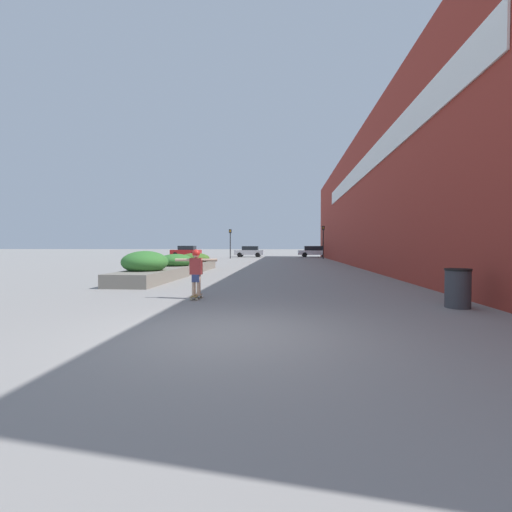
{
  "coord_description": "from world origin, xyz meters",
  "views": [
    {
      "loc": [
        0.96,
        -5.6,
        1.47
      ],
      "look_at": [
        -0.72,
        14.17,
        0.89
      ],
      "focal_mm": 24.0,
      "sensor_mm": 36.0,
      "label": 1
    }
  ],
  "objects_px": {
    "skateboard": "(196,296)",
    "skateboarder": "(196,268)",
    "trash_bin": "(458,288)",
    "traffic_light_right": "(323,237)",
    "car_center_right": "(250,251)",
    "car_rightmost": "(384,251)",
    "car_leftmost": "(314,251)",
    "traffic_light_left": "(230,239)",
    "car_center_left": "(186,251)"
  },
  "relations": [
    {
      "from": "skateboard",
      "to": "skateboarder",
      "type": "relative_size",
      "value": 0.52
    },
    {
      "from": "trash_bin",
      "to": "traffic_light_right",
      "type": "relative_size",
      "value": 0.25
    },
    {
      "from": "car_center_right",
      "to": "traffic_light_right",
      "type": "height_order",
      "value": "traffic_light_right"
    },
    {
      "from": "car_rightmost",
      "to": "skateboarder",
      "type": "bearing_deg",
      "value": 156.87
    },
    {
      "from": "car_leftmost",
      "to": "car_center_right",
      "type": "relative_size",
      "value": 1.16
    },
    {
      "from": "trash_bin",
      "to": "car_center_right",
      "type": "height_order",
      "value": "car_center_right"
    },
    {
      "from": "car_leftmost",
      "to": "car_rightmost",
      "type": "xyz_separation_m",
      "value": [
        8.49,
        -1.81,
        0.07
      ]
    },
    {
      "from": "car_leftmost",
      "to": "traffic_light_right",
      "type": "distance_m",
      "value": 6.79
    },
    {
      "from": "skateboard",
      "to": "car_leftmost",
      "type": "xyz_separation_m",
      "value": [
        6.33,
        36.49,
        0.69
      ]
    },
    {
      "from": "skateboarder",
      "to": "car_center_right",
      "type": "relative_size",
      "value": 0.33
    },
    {
      "from": "car_leftmost",
      "to": "skateboard",
      "type": "bearing_deg",
      "value": -9.84
    },
    {
      "from": "skateboarder",
      "to": "car_center_right",
      "type": "xyz_separation_m",
      "value": [
        -2.26,
        36.0,
        -0.12
      ]
    },
    {
      "from": "trash_bin",
      "to": "traffic_light_left",
      "type": "height_order",
      "value": "traffic_light_left"
    },
    {
      "from": "trash_bin",
      "to": "car_center_left",
      "type": "relative_size",
      "value": 0.24
    },
    {
      "from": "skateboarder",
      "to": "trash_bin",
      "type": "distance_m",
      "value": 6.6
    },
    {
      "from": "trash_bin",
      "to": "car_rightmost",
      "type": "height_order",
      "value": "car_rightmost"
    },
    {
      "from": "traffic_light_left",
      "to": "trash_bin",
      "type": "bearing_deg",
      "value": -71.38
    },
    {
      "from": "traffic_light_right",
      "to": "skateboarder",
      "type": "bearing_deg",
      "value": -102.73
    },
    {
      "from": "car_center_right",
      "to": "car_rightmost",
      "type": "height_order",
      "value": "car_rightmost"
    },
    {
      "from": "trash_bin",
      "to": "car_center_left",
      "type": "xyz_separation_m",
      "value": [
        -17.57,
        37.33,
        0.31
      ]
    },
    {
      "from": "car_center_left",
      "to": "car_center_right",
      "type": "relative_size",
      "value": 1.04
    },
    {
      "from": "car_center_right",
      "to": "traffic_light_left",
      "type": "distance_m",
      "value": 6.14
    },
    {
      "from": "car_center_right",
      "to": "traffic_light_right",
      "type": "bearing_deg",
      "value": -123.9
    },
    {
      "from": "car_center_left",
      "to": "traffic_light_right",
      "type": "relative_size",
      "value": 1.06
    },
    {
      "from": "car_rightmost",
      "to": "trash_bin",
      "type": "bearing_deg",
      "value": 166.88
    },
    {
      "from": "trash_bin",
      "to": "car_center_left",
      "type": "height_order",
      "value": "car_center_left"
    },
    {
      "from": "skateboard",
      "to": "skateboarder",
      "type": "bearing_deg",
      "value": 0.0
    },
    {
      "from": "skateboard",
      "to": "traffic_light_left",
      "type": "distance_m",
      "value": 30.65
    },
    {
      "from": "car_center_right",
      "to": "car_rightmost",
      "type": "xyz_separation_m",
      "value": [
        17.07,
        -1.33,
        0.08
      ]
    },
    {
      "from": "skateboarder",
      "to": "car_center_left",
      "type": "relative_size",
      "value": 0.32
    },
    {
      "from": "car_rightmost",
      "to": "car_leftmost",
      "type": "bearing_deg",
      "value": 77.95
    },
    {
      "from": "car_center_left",
      "to": "car_center_right",
      "type": "height_order",
      "value": "car_center_left"
    },
    {
      "from": "car_leftmost",
      "to": "traffic_light_left",
      "type": "height_order",
      "value": "traffic_light_left"
    },
    {
      "from": "traffic_light_left",
      "to": "traffic_light_right",
      "type": "xyz_separation_m",
      "value": [
        10.7,
        -0.37,
        0.18
      ]
    },
    {
      "from": "car_leftmost",
      "to": "car_rightmost",
      "type": "distance_m",
      "value": 8.68
    },
    {
      "from": "trash_bin",
      "to": "car_rightmost",
      "type": "xyz_separation_m",
      "value": [
        8.27,
        35.48,
        0.37
      ]
    },
    {
      "from": "car_leftmost",
      "to": "car_center_left",
      "type": "xyz_separation_m",
      "value": [
        -17.35,
        0.03,
        0.01
      ]
    },
    {
      "from": "car_rightmost",
      "to": "traffic_light_right",
      "type": "distance_m",
      "value": 9.49
    },
    {
      "from": "skateboard",
      "to": "car_center_left",
      "type": "xyz_separation_m",
      "value": [
        -11.03,
        36.52,
        0.71
      ]
    },
    {
      "from": "skateboard",
      "to": "car_leftmost",
      "type": "height_order",
      "value": "car_leftmost"
    },
    {
      "from": "traffic_light_left",
      "to": "traffic_light_right",
      "type": "distance_m",
      "value": 10.71
    },
    {
      "from": "car_center_left",
      "to": "car_rightmost",
      "type": "xyz_separation_m",
      "value": [
        25.84,
        -1.84,
        0.06
      ]
    },
    {
      "from": "skateboard",
      "to": "trash_bin",
      "type": "distance_m",
      "value": 6.6
    },
    {
      "from": "skateboard",
      "to": "traffic_light_right",
      "type": "relative_size",
      "value": 0.18
    },
    {
      "from": "skateboard",
      "to": "trash_bin",
      "type": "relative_size",
      "value": 0.71
    },
    {
      "from": "skateboard",
      "to": "traffic_light_right",
      "type": "bearing_deg",
      "value": 79.27
    },
    {
      "from": "skateboarder",
      "to": "trash_bin",
      "type": "xyz_separation_m",
      "value": [
        6.54,
        -0.81,
        -0.4
      ]
    },
    {
      "from": "car_leftmost",
      "to": "car_center_right",
      "type": "xyz_separation_m",
      "value": [
        -8.58,
        -0.49,
        -0.01
      ]
    },
    {
      "from": "skateboard",
      "to": "traffic_light_left",
      "type": "height_order",
      "value": "traffic_light_left"
    },
    {
      "from": "car_center_left",
      "to": "car_center_right",
      "type": "xyz_separation_m",
      "value": [
        8.77,
        -0.52,
        -0.03
      ]
    }
  ]
}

